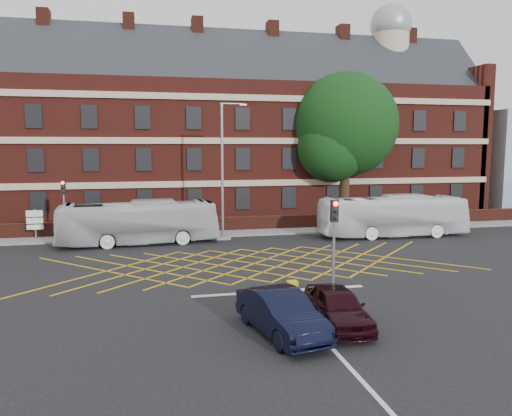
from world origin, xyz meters
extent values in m
plane|color=black|center=(0.00, 0.00, 0.00)|extent=(120.00, 120.00, 0.00)
cube|color=#551C15|center=(0.00, 22.00, 6.00)|extent=(50.00, 12.00, 12.00)
cube|color=black|center=(0.00, 22.00, 12.00)|extent=(51.00, 10.61, 10.61)
cube|color=#B7A88C|center=(0.00, 15.92, 7.00)|extent=(50.00, 0.18, 0.50)
cube|color=black|center=(0.00, 15.94, 5.50)|extent=(1.20, 0.14, 1.80)
cube|color=#4A1C13|center=(-7.00, 22.00, 16.50)|extent=(1.00, 1.40, 3.20)
cylinder|color=#B7A88C|center=(18.00, 22.00, 15.00)|extent=(3.60, 3.60, 6.00)
sphere|color=gray|center=(18.00, 22.00, 18.40)|extent=(4.00, 4.00, 4.00)
cube|color=#4A1C13|center=(0.00, 13.00, 0.55)|extent=(56.00, 0.50, 1.10)
cube|color=slate|center=(0.00, 12.00, 0.06)|extent=(60.00, 3.00, 0.12)
cube|color=#CC990C|center=(0.00, 2.00, 0.01)|extent=(8.22, 8.22, 0.02)
cube|color=silver|center=(0.00, -3.50, 0.01)|extent=(8.00, 0.30, 0.02)
cube|color=silver|center=(0.00, -10.00, 0.01)|extent=(0.15, 14.00, 0.02)
imported|color=silver|center=(-6.41, 9.16, 1.47)|extent=(10.74, 3.23, 2.95)
imported|color=white|center=(11.64, 8.19, 1.52)|extent=(10.96, 2.88, 3.03)
imported|color=black|center=(-1.30, -8.56, 0.77)|extent=(2.54, 4.89, 1.53)
imported|color=black|center=(0.94, -8.17, 0.72)|extent=(1.85, 4.29, 1.44)
cylinder|color=black|center=(11.00, 15.92, 3.31)|extent=(0.90, 0.90, 6.62)
sphere|color=black|center=(11.00, 15.92, 8.40)|extent=(8.92, 8.92, 8.92)
sphere|color=black|center=(9.50, 15.12, 6.42)|extent=(5.80, 5.80, 5.80)
sphere|color=black|center=(12.50, 16.72, 6.82)|extent=(5.35, 5.35, 5.35)
cube|color=slate|center=(2.05, -4.84, 0.10)|extent=(0.70, 0.70, 0.20)
cylinder|color=gray|center=(2.05, -4.84, 1.75)|extent=(0.12, 0.12, 3.50)
cube|color=black|center=(2.05, -4.84, 3.80)|extent=(0.30, 0.25, 0.95)
sphere|color=#FF0C05|center=(2.05, -4.98, 4.12)|extent=(0.20, 0.20, 0.20)
cube|color=slate|center=(-11.29, 10.59, 0.10)|extent=(0.70, 0.70, 0.20)
cylinder|color=gray|center=(-11.29, 10.59, 1.75)|extent=(0.12, 0.12, 3.50)
cube|color=black|center=(-11.29, 10.59, 3.80)|extent=(0.30, 0.25, 0.95)
sphere|color=#FF0C05|center=(-11.29, 10.45, 4.12)|extent=(0.20, 0.20, 0.20)
cube|color=slate|center=(-0.61, 9.87, 0.10)|extent=(1.00, 1.00, 0.20)
cylinder|color=gray|center=(-0.61, 9.87, 4.74)|extent=(0.18, 0.18, 9.47)
cylinder|color=gray|center=(0.09, 9.87, 9.47)|extent=(1.60, 0.12, 0.12)
cube|color=gray|center=(0.89, 9.87, 9.42)|extent=(0.50, 0.20, 0.12)
cylinder|color=gray|center=(-13.50, 12.14, 1.10)|extent=(0.10, 0.10, 2.20)
cube|color=silver|center=(-13.50, 12.06, 1.90)|extent=(1.10, 0.06, 0.45)
cube|color=silver|center=(-13.50, 12.06, 1.40)|extent=(1.10, 0.06, 0.40)
cube|color=silver|center=(-13.50, 12.06, 0.95)|extent=(1.10, 0.06, 0.35)
cube|color=gold|center=(0.07, -5.31, 0.48)|extent=(0.42, 0.38, 0.96)
camera|label=1|loc=(-5.73, -24.78, 6.55)|focal=35.00mm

